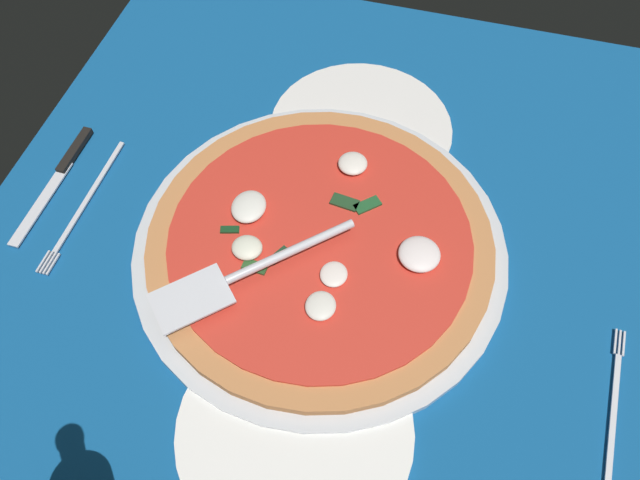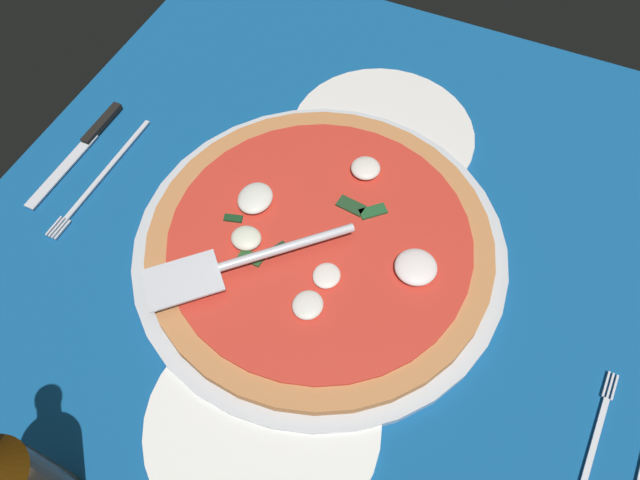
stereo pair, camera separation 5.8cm
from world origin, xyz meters
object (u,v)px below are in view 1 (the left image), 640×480
object	(u,v)px
dinner_plate_right	(361,128)
pizza_server	(247,272)
dinner_plate_left	(295,429)
place_setting_far	(72,190)
pizza	(320,241)
place_setting_near	(639,434)

from	to	relation	value
dinner_plate_right	pizza_server	xyz separation A→B (cm)	(-27.43, 6.44, 4.12)
dinner_plate_right	dinner_plate_left	bearing A→B (deg)	-175.84
dinner_plate_left	place_setting_far	distance (cm)	41.83
dinner_plate_right	pizza	world-z (taller)	pizza
pizza	place_setting_near	xyz separation A→B (cm)	(-12.46, -36.59, -1.82)
pizza	place_setting_near	distance (cm)	38.70
pizza_server	place_setting_far	bearing A→B (deg)	-59.82
dinner_plate_left	pizza	size ratio (longest dim) A/B	0.59
place_setting_far	pizza	bearing A→B (deg)	90.77
dinner_plate_right	place_setting_far	size ratio (longest dim) A/B	1.14
pizza_server	place_setting_near	size ratio (longest dim) A/B	0.91
pizza	place_setting_far	bearing A→B (deg)	89.83
dinner_plate_right	pizza_server	distance (cm)	28.48
dinner_plate_right	place_setting_near	distance (cm)	48.71
dinner_plate_left	dinner_plate_right	bearing A→B (deg)	4.16
dinner_plate_left	pizza	xyz separation A→B (cm)	(21.26, 3.22, 1.67)
dinner_plate_right	place_setting_far	xyz separation A→B (cm)	(-19.85, 32.96, -0.14)
dinner_plate_left	place_setting_far	size ratio (longest dim) A/B	1.11
pizza_server	place_setting_far	distance (cm)	27.91
pizza	dinner_plate_left	bearing A→B (deg)	-171.38
dinner_plate_left	place_setting_near	world-z (taller)	place_setting_near
pizza_server	pizza	bearing A→B (deg)	-173.56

